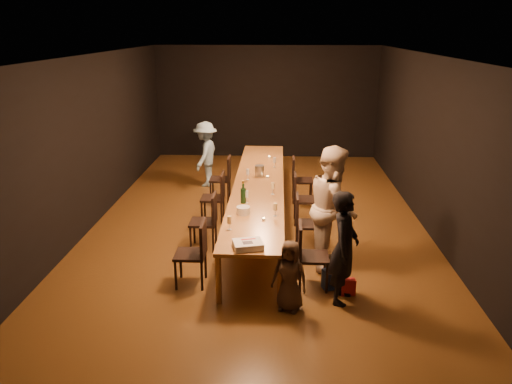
{
  "coord_description": "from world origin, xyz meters",
  "views": [
    {
      "loc": [
        0.35,
        -8.63,
        3.44
      ],
      "look_at": [
        0.01,
        -1.26,
        1.0
      ],
      "focal_mm": 35.0,
      "sensor_mm": 36.0,
      "label": 1
    }
  ],
  "objects_px": {
    "champagne_bottle": "(243,192)",
    "ice_bucket": "(260,171)",
    "chair_left_0": "(190,254)",
    "chair_left_1": "(203,221)",
    "chair_right_1": "(309,223)",
    "chair_right_2": "(305,199)",
    "woman_tan": "(333,207)",
    "birthday_cake": "(248,245)",
    "woman_birthday": "(344,248)",
    "chair_right_0": "(313,256)",
    "plate_stack": "(243,210)",
    "table": "(259,186)",
    "chair_left_3": "(220,179)",
    "chair_left_2": "(213,197)",
    "chair_right_3": "(302,180)",
    "child": "(290,276)",
    "man_blue": "(206,154)"
  },
  "relations": [
    {
      "from": "woman_birthday",
      "to": "birthday_cake",
      "type": "distance_m",
      "value": 1.24
    },
    {
      "from": "chair_left_0",
      "to": "woman_birthday",
      "type": "height_order",
      "value": "woman_birthday"
    },
    {
      "from": "champagne_bottle",
      "to": "birthday_cake",
      "type": "bearing_deg",
      "value": -83.99
    },
    {
      "from": "woman_tan",
      "to": "birthday_cake",
      "type": "relative_size",
      "value": 4.26
    },
    {
      "from": "chair_left_2",
      "to": "child",
      "type": "relative_size",
      "value": 0.99
    },
    {
      "from": "chair_left_0",
      "to": "chair_left_1",
      "type": "xyz_separation_m",
      "value": [
        0.0,
        1.2,
        0.0
      ]
    },
    {
      "from": "chair_right_3",
      "to": "champagne_bottle",
      "type": "height_order",
      "value": "champagne_bottle"
    },
    {
      "from": "chair_left_0",
      "to": "woman_tan",
      "type": "relative_size",
      "value": 0.5
    },
    {
      "from": "chair_right_1",
      "to": "chair_right_2",
      "type": "distance_m",
      "value": 1.2
    },
    {
      "from": "chair_left_2",
      "to": "woman_birthday",
      "type": "distance_m",
      "value": 3.45
    },
    {
      "from": "chair_right_3",
      "to": "ice_bucket",
      "type": "distance_m",
      "value": 1.17
    },
    {
      "from": "chair_right_1",
      "to": "chair_left_0",
      "type": "height_order",
      "value": "same"
    },
    {
      "from": "chair_right_2",
      "to": "woman_tan",
      "type": "distance_m",
      "value": 1.77
    },
    {
      "from": "chair_left_2",
      "to": "chair_right_3",
      "type": "bearing_deg",
      "value": -54.78
    },
    {
      "from": "chair_left_3",
      "to": "woman_birthday",
      "type": "xyz_separation_m",
      "value": [
        2.06,
        -3.95,
        0.29
      ]
    },
    {
      "from": "chair_left_1",
      "to": "birthday_cake",
      "type": "relative_size",
      "value": 2.15
    },
    {
      "from": "child",
      "to": "chair_right_0",
      "type": "bearing_deg",
      "value": 78.77
    },
    {
      "from": "woman_tan",
      "to": "chair_left_2",
      "type": "bearing_deg",
      "value": 51.36
    },
    {
      "from": "table",
      "to": "chair_left_1",
      "type": "distance_m",
      "value": 1.49
    },
    {
      "from": "plate_stack",
      "to": "chair_right_2",
      "type": "bearing_deg",
      "value": 57.11
    },
    {
      "from": "chair_left_1",
      "to": "chair_right_0",
      "type": "bearing_deg",
      "value": -125.22
    },
    {
      "from": "chair_right_2",
      "to": "chair_left_2",
      "type": "height_order",
      "value": "same"
    },
    {
      "from": "chair_left_0",
      "to": "child",
      "type": "relative_size",
      "value": 0.99
    },
    {
      "from": "birthday_cake",
      "to": "champagne_bottle",
      "type": "relative_size",
      "value": 1.16
    },
    {
      "from": "table",
      "to": "chair_left_3",
      "type": "xyz_separation_m",
      "value": [
        -0.85,
        1.2,
        -0.24
      ]
    },
    {
      "from": "chair_right_3",
      "to": "woman_tan",
      "type": "xyz_separation_m",
      "value": [
        0.32,
        -2.88,
        0.46
      ]
    },
    {
      "from": "chair_left_2",
      "to": "chair_left_0",
      "type": "bearing_deg",
      "value": -180.0
    },
    {
      "from": "table",
      "to": "child",
      "type": "bearing_deg",
      "value": -80.22
    },
    {
      "from": "chair_left_0",
      "to": "chair_left_2",
      "type": "xyz_separation_m",
      "value": [
        0.0,
        2.4,
        0.0
      ]
    },
    {
      "from": "chair_left_3",
      "to": "man_blue",
      "type": "height_order",
      "value": "man_blue"
    },
    {
      "from": "woman_tan",
      "to": "birthday_cake",
      "type": "bearing_deg",
      "value": 134.06
    },
    {
      "from": "chair_right_0",
      "to": "child",
      "type": "xyz_separation_m",
      "value": [
        -0.33,
        -0.59,
        0.0
      ]
    },
    {
      "from": "champagne_bottle",
      "to": "ice_bucket",
      "type": "distance_m",
      "value": 1.59
    },
    {
      "from": "table",
      "to": "birthday_cake",
      "type": "height_order",
      "value": "birthday_cake"
    },
    {
      "from": "woman_birthday",
      "to": "chair_left_0",
      "type": "bearing_deg",
      "value": 96.61
    },
    {
      "from": "woman_tan",
      "to": "plate_stack",
      "type": "height_order",
      "value": "woman_tan"
    },
    {
      "from": "chair_right_0",
      "to": "ice_bucket",
      "type": "relative_size",
      "value": 4.64
    },
    {
      "from": "woman_birthday",
      "to": "man_blue",
      "type": "xyz_separation_m",
      "value": [
        -2.5,
        4.94,
        -0.03
      ]
    },
    {
      "from": "chair_right_1",
      "to": "woman_birthday",
      "type": "distance_m",
      "value": 1.61
    },
    {
      "from": "chair_right_3",
      "to": "chair_left_3",
      "type": "distance_m",
      "value": 1.7
    },
    {
      "from": "ice_bucket",
      "to": "chair_left_2",
      "type": "bearing_deg",
      "value": -149.63
    },
    {
      "from": "chair_right_0",
      "to": "chair_left_0",
      "type": "distance_m",
      "value": 1.7
    },
    {
      "from": "table",
      "to": "chair_left_1",
      "type": "xyz_separation_m",
      "value": [
        -0.85,
        -1.2,
        -0.24
      ]
    },
    {
      "from": "chair_left_2",
      "to": "man_blue",
      "type": "distance_m",
      "value": 2.26
    },
    {
      "from": "chair_right_0",
      "to": "plate_stack",
      "type": "xyz_separation_m",
      "value": [
        -1.02,
        0.82,
        0.34
      ]
    },
    {
      "from": "table",
      "to": "man_blue",
      "type": "height_order",
      "value": "man_blue"
    },
    {
      "from": "chair_left_2",
      "to": "chair_left_3",
      "type": "xyz_separation_m",
      "value": [
        0.0,
        1.2,
        0.0
      ]
    },
    {
      "from": "plate_stack",
      "to": "chair_right_3",
      "type": "bearing_deg",
      "value": 69.84
    },
    {
      "from": "woman_birthday",
      "to": "ice_bucket",
      "type": "distance_m",
      "value": 3.46
    },
    {
      "from": "chair_left_2",
      "to": "plate_stack",
      "type": "xyz_separation_m",
      "value": [
        0.68,
        -1.58,
        0.34
      ]
    }
  ]
}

